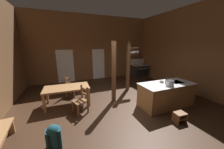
% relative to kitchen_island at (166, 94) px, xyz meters
% --- Properties ---
extents(ground_plane, '(8.67, 9.10, 0.10)m').
position_rel_kitchen_island_xyz_m(ground_plane, '(-1.74, 0.65, -0.51)').
color(ground_plane, '#382316').
extents(wall_back, '(8.67, 0.14, 4.22)m').
position_rel_kitchen_island_xyz_m(wall_back, '(-1.74, 4.87, 1.65)').
color(wall_back, brown).
rests_on(wall_back, ground_plane).
extents(wall_right, '(0.14, 9.10, 4.22)m').
position_rel_kitchen_island_xyz_m(wall_right, '(2.26, 0.65, 1.65)').
color(wall_right, brown).
rests_on(wall_right, ground_plane).
extents(glazed_door_back_left, '(1.00, 0.01, 2.05)m').
position_rel_kitchen_island_xyz_m(glazed_door_back_left, '(-3.51, 4.79, 0.57)').
color(glazed_door_back_left, white).
rests_on(glazed_door_back_left, ground_plane).
extents(glazed_panel_back_right, '(0.84, 0.01, 2.05)m').
position_rel_kitchen_island_xyz_m(glazed_panel_back_right, '(-1.35, 4.79, 0.57)').
color(glazed_panel_back_right, white).
rests_on(glazed_panel_back_right, ground_plane).
extents(kitchen_island, '(2.16, 0.97, 0.92)m').
position_rel_kitchen_island_xyz_m(kitchen_island, '(0.00, 0.00, 0.00)').
color(kitchen_island, '#9E7044').
rests_on(kitchen_island, ground_plane).
extents(stove_range, '(1.16, 0.85, 1.32)m').
position_rel_kitchen_island_xyz_m(stove_range, '(1.55, 4.04, 0.02)').
color(stove_range, '#242424').
rests_on(stove_range, ground_plane).
extents(support_post_with_pot_rack, '(0.68, 0.23, 2.57)m').
position_rel_kitchen_island_xyz_m(support_post_with_pot_rack, '(-0.48, 2.12, 0.93)').
color(support_post_with_pot_rack, brown).
rests_on(support_post_with_pot_rack, ground_plane).
extents(support_post_center, '(0.14, 0.14, 2.57)m').
position_rel_kitchen_island_xyz_m(support_post_center, '(-1.77, 1.11, 0.82)').
color(support_post_center, brown).
rests_on(support_post_center, ground_plane).
extents(step_stool, '(0.38, 0.31, 0.30)m').
position_rel_kitchen_island_xyz_m(step_stool, '(-0.39, -0.98, -0.28)').
color(step_stool, brown).
rests_on(step_stool, ground_plane).
extents(dining_table, '(1.73, 0.96, 0.74)m').
position_rel_kitchen_island_xyz_m(dining_table, '(-3.59, 1.56, 0.19)').
color(dining_table, '#9E7044').
rests_on(dining_table, ground_plane).
extents(ladderback_chair_near_window, '(0.57, 0.57, 0.95)m').
position_rel_kitchen_island_xyz_m(ladderback_chair_near_window, '(-3.16, 0.76, -0.01)').
color(ladderback_chair_near_window, brown).
rests_on(ladderback_chair_near_window, ground_plane).
extents(ladderback_chair_by_post, '(0.60, 0.60, 0.95)m').
position_rel_kitchen_island_xyz_m(ladderback_chair_by_post, '(-3.41, 2.42, -0.01)').
color(ladderback_chair_by_post, brown).
rests_on(ladderback_chair_by_post, ground_plane).
extents(backpack, '(0.32, 0.31, 0.60)m').
position_rel_kitchen_island_xyz_m(backpack, '(-4.00, -0.58, -0.14)').
color(backpack, '#194756').
rests_on(backpack, ground_plane).
extents(stockpot_on_counter, '(0.35, 0.28, 0.19)m').
position_rel_kitchen_island_xyz_m(stockpot_on_counter, '(-0.13, -0.24, 0.56)').
color(stockpot_on_counter, silver).
rests_on(stockpot_on_counter, kitchen_island).
extents(mixing_bowl_on_counter, '(0.16, 0.16, 0.06)m').
position_rel_kitchen_island_xyz_m(mixing_bowl_on_counter, '(-0.13, 0.16, 0.49)').
color(mixing_bowl_on_counter, '#B2A893').
rests_on(mixing_bowl_on_counter, kitchen_island).
extents(bottle_tall_on_counter, '(0.08, 0.08, 0.29)m').
position_rel_kitchen_island_xyz_m(bottle_tall_on_counter, '(-0.08, -0.03, 0.58)').
color(bottle_tall_on_counter, '#1E2328').
rests_on(bottle_tall_on_counter, kitchen_island).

